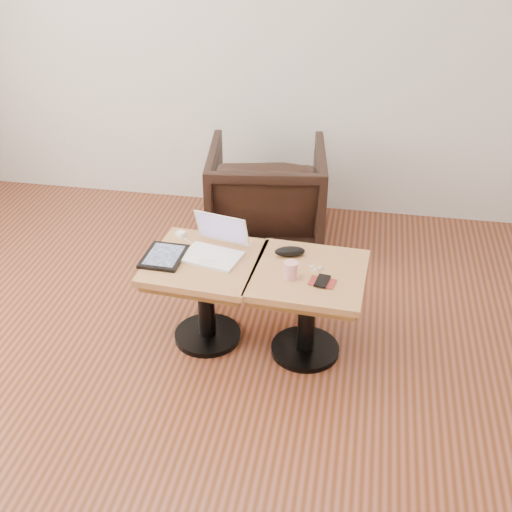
% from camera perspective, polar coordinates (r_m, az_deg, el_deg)
% --- Properties ---
extents(room_shell, '(4.52, 4.52, 2.71)m').
position_cam_1_polar(room_shell, '(2.52, -8.67, 9.47)').
color(room_shell, '#562A14').
rests_on(room_shell, ground).
extents(side_table_left, '(0.61, 0.61, 0.52)m').
position_cam_1_polar(side_table_left, '(3.43, -4.55, -2.12)').
color(side_table_left, black).
rests_on(side_table_left, ground).
extents(side_table_right, '(0.60, 0.60, 0.52)m').
position_cam_1_polar(side_table_right, '(3.33, 4.63, -3.28)').
color(side_table_right, black).
rests_on(side_table_right, ground).
extents(laptop, '(0.35, 0.33, 0.21)m').
position_cam_1_polar(laptop, '(3.37, -3.66, 0.77)').
color(laptop, white).
rests_on(laptop, side_table_left).
extents(tablet, '(0.22, 0.27, 0.02)m').
position_cam_1_polar(tablet, '(3.39, -8.17, -0.03)').
color(tablet, black).
rests_on(tablet, side_table_left).
extents(charging_adapter, '(0.06, 0.06, 0.03)m').
position_cam_1_polar(charging_adapter, '(3.57, -6.71, 1.96)').
color(charging_adapter, white).
rests_on(charging_adapter, side_table_left).
extents(glasses_case, '(0.18, 0.11, 0.05)m').
position_cam_1_polar(glasses_case, '(3.37, 3.03, 0.41)').
color(glasses_case, black).
rests_on(glasses_case, side_table_right).
extents(striped_cup, '(0.09, 0.09, 0.09)m').
position_cam_1_polar(striped_cup, '(3.18, 3.09, -1.27)').
color(striped_cup, '#DE4357').
rests_on(striped_cup, side_table_right).
extents(earbuds_tangle, '(0.08, 0.05, 0.02)m').
position_cam_1_polar(earbuds_tangle, '(3.27, 5.35, -1.06)').
color(earbuds_tangle, white).
rests_on(earbuds_tangle, side_table_right).
extents(phone_on_sleeve, '(0.14, 0.12, 0.02)m').
position_cam_1_polar(phone_on_sleeve, '(3.17, 5.91, -2.28)').
color(phone_on_sleeve, maroon).
rests_on(phone_on_sleeve, side_table_right).
extents(armchair, '(0.86, 0.88, 0.71)m').
position_cam_1_polar(armchair, '(4.36, 0.95, 5.36)').
color(armchair, black).
rests_on(armchair, ground).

